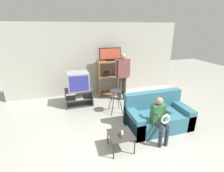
{
  "coord_description": "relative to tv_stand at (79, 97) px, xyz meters",
  "views": [
    {
      "loc": [
        -1.12,
        -1.8,
        2.44
      ],
      "look_at": [
        0.07,
        2.24,
        0.9
      ],
      "focal_mm": 26.0,
      "sensor_mm": 36.0,
      "label": 1
    }
  ],
  "objects": [
    {
      "name": "wall_back",
      "position": [
        0.78,
        0.93,
        1.03
      ],
      "size": [
        6.4,
        0.06,
        2.6
      ],
      "color": "beige",
      "rests_on": "ground_plane"
    },
    {
      "name": "remote_control_black",
      "position": [
        0.59,
        -2.42,
        0.12
      ],
      "size": [
        0.04,
        0.14,
        0.02
      ],
      "primitive_type": "cube",
      "rotation": [
        0.0,
        0.0,
        -0.01
      ],
      "color": "#232328",
      "rests_on": "snack_table"
    },
    {
      "name": "television_main",
      "position": [
        0.01,
        -0.0,
        0.56
      ],
      "size": [
        0.65,
        0.57,
        0.57
      ],
      "color": "#9E9EA3",
      "rests_on": "tv_stand"
    },
    {
      "name": "couch",
      "position": [
        1.8,
        -1.82,
        0.02
      ],
      "size": [
        1.57,
        0.85,
        0.86
      ],
      "color": "teal",
      "rests_on": "ground_plane"
    },
    {
      "name": "snack_table",
      "position": [
        0.62,
        -2.37,
        0.07
      ],
      "size": [
        0.49,
        0.49,
        0.38
      ],
      "color": "#38332D",
      "rests_on": "ground_plane"
    },
    {
      "name": "television_flat",
      "position": [
        1.24,
        0.62,
        1.24
      ],
      "size": [
        0.79,
        0.2,
        0.46
      ],
      "color": "black",
      "rests_on": "media_shelf"
    },
    {
      "name": "person_standing_adult",
      "position": [
        1.5,
        -0.01,
        0.73
      ],
      "size": [
        0.53,
        0.2,
        1.64
      ],
      "color": "#3D3833",
      "rests_on": "ground_plane"
    },
    {
      "name": "person_seated_child",
      "position": [
        1.53,
        -2.31,
        0.34
      ],
      "size": [
        0.33,
        0.43,
        1.03
      ],
      "color": "#2D2D38",
      "rests_on": "ground_plane"
    },
    {
      "name": "folding_stool",
      "position": [
        1.0,
        -0.81,
        0.29
      ],
      "size": [
        0.38,
        0.38,
        0.7
      ],
      "color": "black",
      "rests_on": "ground_plane"
    },
    {
      "name": "remote_control_white",
      "position": [
        0.66,
        -2.35,
        0.12
      ],
      "size": [
        0.08,
        0.15,
        0.02
      ],
      "primitive_type": "cube",
      "rotation": [
        0.0,
        0.0,
        -0.31
      ],
      "color": "silver",
      "rests_on": "snack_table"
    },
    {
      "name": "media_shelf",
      "position": [
        1.24,
        0.6,
        0.39
      ],
      "size": [
        0.94,
        0.51,
        1.29
      ],
      "color": "#8E6642",
      "rests_on": "ground_plane"
    },
    {
      "name": "tv_stand",
      "position": [
        0.0,
        0.0,
        0.0
      ],
      "size": [
        0.87,
        0.52,
        0.54
      ],
      "color": "#38383D",
      "rests_on": "ground_plane"
    }
  ]
}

